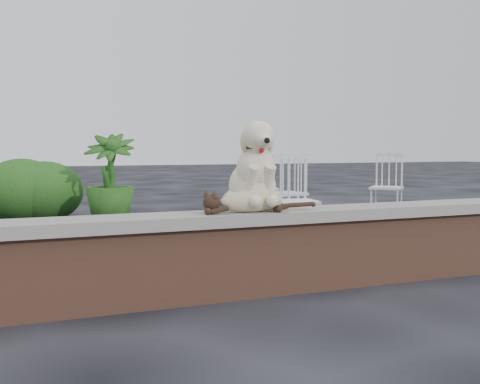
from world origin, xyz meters
name	(u,v)px	position (x,y,z in m)	size (l,w,h in m)	color
ground	(341,284)	(0.00, 0.00, 0.00)	(60.00, 60.00, 0.00)	black
brick_wall	(342,251)	(0.00, 0.00, 0.25)	(6.00, 0.30, 0.50)	brown
capstone	(342,212)	(0.00, 0.00, 0.54)	(6.20, 0.40, 0.08)	slate
dog	(252,165)	(-0.69, 0.10, 0.90)	(0.42, 0.55, 0.63)	beige
cat	(250,200)	(-0.77, -0.05, 0.66)	(1.00, 0.24, 0.17)	tan
chair_d	(387,186)	(2.76, 3.14, 0.47)	(0.56, 0.56, 0.94)	white
chair_b	(295,200)	(0.54, 1.74, 0.47)	(0.56, 0.56, 0.94)	white
chair_c	(285,192)	(0.95, 2.76, 0.47)	(0.56, 0.56, 0.94)	white
chair_e	(261,187)	(1.06, 3.69, 0.47)	(0.56, 0.56, 0.94)	white
potted_plant_b	(109,178)	(-0.93, 4.30, 0.61)	(0.68, 0.68, 1.22)	#234814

